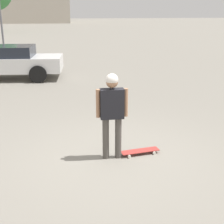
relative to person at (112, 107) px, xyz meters
The scene contains 4 objects.
ground_plane 1.03m from the person, ahead, with size 220.00×220.00×0.00m, color gray.
person is the anchor object (origin of this frame).
skateboard 1.13m from the person, 95.03° to the left, with size 0.32×0.80×0.08m.
car_parked_near 8.57m from the person, 159.59° to the right, with size 2.28×4.73×1.37m.
Camera 1 is at (5.44, -0.99, 2.75)m, focal length 50.00 mm.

